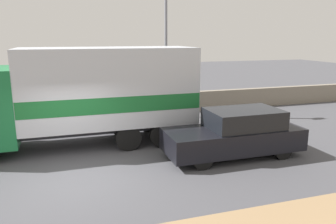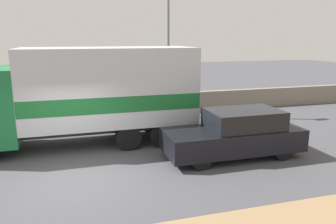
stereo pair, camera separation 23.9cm
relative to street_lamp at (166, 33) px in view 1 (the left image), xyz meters
name	(u,v)px [view 1 (the left image)]	position (x,y,z in m)	size (l,w,h in m)	color
ground_plane	(77,180)	(-4.57, -6.29, -4.11)	(80.00, 80.00, 0.00)	#47474C
stone_wall_backdrop	(70,109)	(-4.57, 0.90, -3.59)	(60.00, 0.35, 1.05)	gray
street_lamp	(166,33)	(0.00, 0.00, 0.00)	(0.56, 0.28, 7.12)	slate
box_truck	(86,93)	(-4.00, -3.23, -2.19)	(8.24, 2.47, 3.54)	#196B38
car_hatchback	(236,133)	(0.60, -5.91, -3.34)	(4.57, 1.77, 1.58)	black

